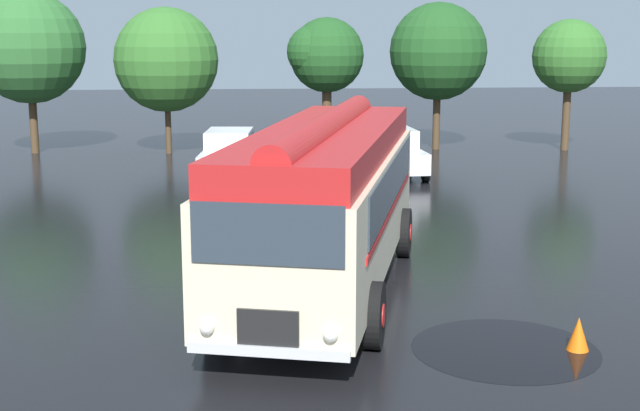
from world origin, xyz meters
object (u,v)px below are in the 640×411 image
car_mid_left (318,151)px  car_mid_right (392,152)px  traffic_cone (578,334)px  car_near_left (229,154)px  vintage_bus (326,196)px

car_mid_left → car_mid_right: (2.53, -0.48, 0.00)m
car_mid_left → traffic_cone: bearing=-81.3°
car_mid_left → car_mid_right: same height
car_near_left → car_mid_right: bearing=1.1°
car_near_left → car_mid_right: same height
vintage_bus → car_near_left: (-2.12, 13.56, -1.05)m
vintage_bus → traffic_cone: 5.50m
car_mid_right → traffic_cone: (0.20, -17.37, -0.57)m
car_mid_right → traffic_cone: size_ratio=7.81×
car_near_left → car_mid_left: bearing=10.6°
vintage_bus → car_mid_right: (3.53, 13.66, -1.05)m
vintage_bus → traffic_cone: (3.73, -3.70, -1.62)m
car_mid_right → car_near_left: bearing=-178.9°
car_near_left → car_mid_right: (5.65, 0.11, 0.00)m
car_near_left → traffic_cone: (5.85, -17.26, -0.57)m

